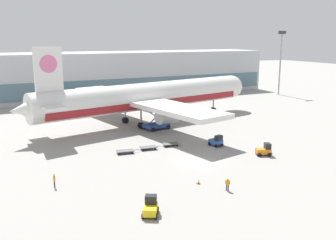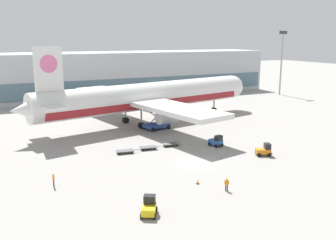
{
  "view_description": "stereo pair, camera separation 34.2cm",
  "coord_description": "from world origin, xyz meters",
  "px_view_note": "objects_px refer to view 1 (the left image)",
  "views": [
    {
      "loc": [
        -27.55,
        -46.87,
        18.57
      ],
      "look_at": [
        1.16,
        12.54,
        4.0
      ],
      "focal_mm": 40.0,
      "sensor_mm": 36.0,
      "label": 1
    },
    {
      "loc": [
        -27.25,
        -47.02,
        18.57
      ],
      "look_at": [
        1.16,
        12.54,
        4.0
      ],
      "focal_mm": 40.0,
      "sensor_mm": 36.0,
      "label": 2
    }
  ],
  "objects_px": {
    "light_mast": "(281,58)",
    "airplane_main": "(146,97)",
    "baggage_dolly_third": "(171,144)",
    "ground_crew_near": "(54,179)",
    "traffic_cone_near": "(199,181)",
    "baggage_tug_far": "(150,207)",
    "baggage_dolly_lead": "(125,151)",
    "baggage_tug_foreground": "(264,150)",
    "ground_crew_far": "(228,183)",
    "scissor_lift_loader": "(156,121)",
    "baggage_tug_mid": "(217,141)",
    "baggage_dolly_second": "(149,147)"
  },
  "relations": [
    {
      "from": "light_mast",
      "to": "airplane_main",
      "type": "xyz_separation_m",
      "value": [
        -56.34,
        -20.72,
        -6.29
      ]
    },
    {
      "from": "baggage_dolly_third",
      "to": "ground_crew_near",
      "type": "distance_m",
      "value": 23.8
    },
    {
      "from": "ground_crew_near",
      "to": "traffic_cone_near",
      "type": "relative_size",
      "value": 2.82
    },
    {
      "from": "baggage_tug_far",
      "to": "ground_crew_near",
      "type": "xyz_separation_m",
      "value": [
        -8.03,
        12.12,
        0.21
      ]
    },
    {
      "from": "ground_crew_near",
      "to": "baggage_dolly_lead",
      "type": "bearing_deg",
      "value": 129.37
    },
    {
      "from": "baggage_tug_foreground",
      "to": "ground_crew_far",
      "type": "bearing_deg",
      "value": -122.4
    },
    {
      "from": "scissor_lift_loader",
      "to": "baggage_tug_far",
      "type": "relative_size",
      "value": 2.02
    },
    {
      "from": "baggage_tug_foreground",
      "to": "ground_crew_far",
      "type": "relative_size",
      "value": 1.68
    },
    {
      "from": "baggage_tug_foreground",
      "to": "traffic_cone_near",
      "type": "bearing_deg",
      "value": -136.5
    },
    {
      "from": "scissor_lift_loader",
      "to": "baggage_tug_mid",
      "type": "relative_size",
      "value": 2.1
    },
    {
      "from": "light_mast",
      "to": "baggage_tug_far",
      "type": "height_order",
      "value": "light_mast"
    },
    {
      "from": "baggage_dolly_third",
      "to": "traffic_cone_near",
      "type": "distance_m",
      "value": 17.69
    },
    {
      "from": "ground_crew_far",
      "to": "baggage_tug_foreground",
      "type": "bearing_deg",
      "value": -102.07
    },
    {
      "from": "scissor_lift_loader",
      "to": "traffic_cone_near",
      "type": "bearing_deg",
      "value": -115.36
    },
    {
      "from": "baggage_tug_foreground",
      "to": "baggage_tug_far",
      "type": "relative_size",
      "value": 0.99
    },
    {
      "from": "airplane_main",
      "to": "ground_crew_far",
      "type": "bearing_deg",
      "value": -109.2
    },
    {
      "from": "scissor_lift_loader",
      "to": "baggage_dolly_third",
      "type": "xyz_separation_m",
      "value": [
        -2.76,
        -12.4,
        -1.43
      ]
    },
    {
      "from": "baggage_dolly_second",
      "to": "ground_crew_far",
      "type": "height_order",
      "value": "ground_crew_far"
    },
    {
      "from": "light_mast",
      "to": "scissor_lift_loader",
      "type": "distance_m",
      "value": 63.08
    },
    {
      "from": "light_mast",
      "to": "airplane_main",
      "type": "bearing_deg",
      "value": -159.81
    },
    {
      "from": "airplane_main",
      "to": "traffic_cone_near",
      "type": "relative_size",
      "value": 88.31
    },
    {
      "from": "baggage_dolly_third",
      "to": "baggage_dolly_second",
      "type": "bearing_deg",
      "value": -169.33
    },
    {
      "from": "baggage_dolly_third",
      "to": "traffic_cone_near",
      "type": "relative_size",
      "value": 5.8
    },
    {
      "from": "ground_crew_far",
      "to": "baggage_tug_mid",
      "type": "bearing_deg",
      "value": -75.64
    },
    {
      "from": "airplane_main",
      "to": "baggage_tug_far",
      "type": "relative_size",
      "value": 20.4
    },
    {
      "from": "ground_crew_near",
      "to": "airplane_main",
      "type": "bearing_deg",
      "value": 141.79
    },
    {
      "from": "ground_crew_far",
      "to": "scissor_lift_loader",
      "type": "bearing_deg",
      "value": -55.39
    },
    {
      "from": "baggage_tug_mid",
      "to": "baggage_tug_far",
      "type": "distance_m",
      "value": 27.94
    },
    {
      "from": "baggage_tug_foreground",
      "to": "baggage_dolly_lead",
      "type": "height_order",
      "value": "baggage_tug_foreground"
    },
    {
      "from": "baggage_tug_foreground",
      "to": "baggage_dolly_lead",
      "type": "relative_size",
      "value": 0.74
    },
    {
      "from": "baggage_tug_mid",
      "to": "ground_crew_far",
      "type": "height_order",
      "value": "baggage_tug_mid"
    },
    {
      "from": "airplane_main",
      "to": "baggage_tug_far",
      "type": "xyz_separation_m",
      "value": [
        -16.22,
        -40.43,
        -4.96
      ]
    },
    {
      "from": "scissor_lift_loader",
      "to": "baggage_tug_foreground",
      "type": "distance_m",
      "value": 25.18
    },
    {
      "from": "airplane_main",
      "to": "scissor_lift_loader",
      "type": "relative_size",
      "value": 10.08
    },
    {
      "from": "traffic_cone_near",
      "to": "baggage_tug_foreground",
      "type": "bearing_deg",
      "value": 20.42
    },
    {
      "from": "baggage_dolly_third",
      "to": "ground_crew_near",
      "type": "relative_size",
      "value": 2.06
    },
    {
      "from": "baggage_dolly_lead",
      "to": "ground_crew_far",
      "type": "height_order",
      "value": "ground_crew_far"
    },
    {
      "from": "baggage_dolly_lead",
      "to": "ground_crew_near",
      "type": "distance_m",
      "value": 16.11
    },
    {
      "from": "light_mast",
      "to": "baggage_dolly_lead",
      "type": "relative_size",
      "value": 5.48
    },
    {
      "from": "scissor_lift_loader",
      "to": "airplane_main",
      "type": "bearing_deg",
      "value": 78.27
    },
    {
      "from": "airplane_main",
      "to": "baggage_tug_foreground",
      "type": "relative_size",
      "value": 20.59
    },
    {
      "from": "scissor_lift_loader",
      "to": "ground_crew_far",
      "type": "bearing_deg",
      "value": -110.46
    },
    {
      "from": "baggage_tug_mid",
      "to": "traffic_cone_near",
      "type": "xyz_separation_m",
      "value": [
        -11.61,
        -13.63,
        -0.56
      ]
    },
    {
      "from": "baggage_dolly_lead",
      "to": "baggage_dolly_second",
      "type": "distance_m",
      "value": 4.28
    },
    {
      "from": "ground_crew_far",
      "to": "light_mast",
      "type": "bearing_deg",
      "value": -92.55
    },
    {
      "from": "baggage_dolly_lead",
      "to": "baggage_tug_foreground",
      "type": "bearing_deg",
      "value": -20.79
    },
    {
      "from": "baggage_tug_foreground",
      "to": "ground_crew_near",
      "type": "xyz_separation_m",
      "value": [
        -32.7,
        1.07,
        0.21
      ]
    },
    {
      "from": "baggage_dolly_lead",
      "to": "light_mast",
      "type": "bearing_deg",
      "value": 37.82
    },
    {
      "from": "light_mast",
      "to": "baggage_tug_foreground",
      "type": "xyz_separation_m",
      "value": [
        -47.89,
        -50.1,
        -11.26
      ]
    },
    {
      "from": "ground_crew_near",
      "to": "baggage_tug_far",
      "type": "bearing_deg",
      "value": 35.87
    }
  ]
}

